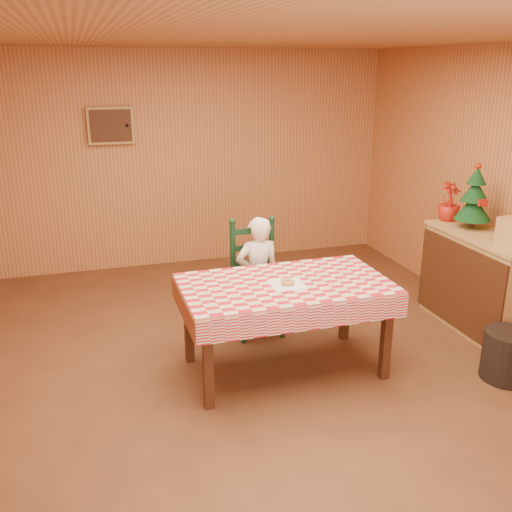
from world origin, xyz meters
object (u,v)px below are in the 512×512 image
Objects in this scene: shelf_unit at (481,282)px; seated_child at (258,276)px; christmas_tree at (474,199)px; storage_bin at (508,355)px; dining_table at (285,292)px; ladder_chair at (256,280)px.

seated_child is at bearing 165.57° from shelf_unit.
shelf_unit is 0.79m from christmas_tree.
christmas_tree is at bearing 70.82° from storage_bin.
dining_table reaches higher than storage_bin.
christmas_tree is (2.05, -0.33, 0.71)m from ladder_chair.
shelf_unit is at bearing -15.91° from ladder_chair.
ladder_chair is 2.23m from storage_bin.
dining_table is 2.06m from shelf_unit.
dining_table is 1.53× the size of ladder_chair.
seated_child is at bearing 90.00° from dining_table.
shelf_unit is (2.04, -0.52, -0.10)m from seated_child.
seated_child is 2.17m from christmas_tree.
christmas_tree is at bearing 88.02° from shelf_unit.
storage_bin is (1.66, -0.67, -0.49)m from dining_table.
ladder_chair is (0.00, 0.79, -0.18)m from dining_table.
dining_table is at bearing 90.00° from seated_child.
seated_child reaches higher than ladder_chair.
christmas_tree reaches higher than seated_child.
seated_child reaches higher than dining_table.
dining_table is 0.74m from seated_child.
seated_child is 1.81× the size of christmas_tree.
dining_table is at bearing -90.00° from ladder_chair.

